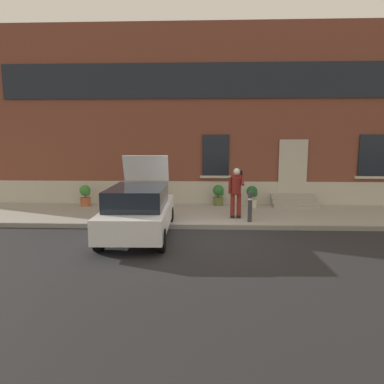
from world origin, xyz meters
name	(u,v)px	position (x,y,z in m)	size (l,w,h in m)	color
ground_plane	(205,237)	(0.00, 0.00, 0.00)	(80.00, 80.00, 0.00)	#232326
sidewalk	(205,214)	(0.00, 2.80, 0.07)	(24.00, 3.60, 0.15)	#99968E
curb_edge	(205,227)	(0.00, 0.94, 0.07)	(24.00, 0.12, 0.15)	gray
building_facade	(206,119)	(0.01, 5.29, 3.73)	(24.00, 1.52, 7.50)	brown
entrance_stoop	(293,201)	(3.61, 4.23, 0.34)	(1.78, 0.96, 0.48)	#9E998E
hatchback_car_white	(139,210)	(-1.95, 0.05, 0.80)	(1.87, 4.10, 2.34)	white
bollard_near_person	(250,205)	(1.46, 1.35, 0.71)	(0.15, 0.15, 1.04)	#333338
person_on_phone	(236,190)	(1.04, 1.86, 1.15)	(0.51, 0.51, 1.74)	maroon
planter_terracotta	(85,195)	(-4.91, 3.87, 0.61)	(0.44, 0.44, 0.86)	#B25B38
planter_charcoal	(152,194)	(-2.19, 4.11, 0.61)	(0.44, 0.44, 0.86)	#2D2D30
planter_olive	(218,195)	(0.54, 4.17, 0.61)	(0.44, 0.44, 0.86)	#606B38
planter_cream	(252,196)	(1.87, 3.87, 0.61)	(0.44, 0.44, 0.86)	beige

